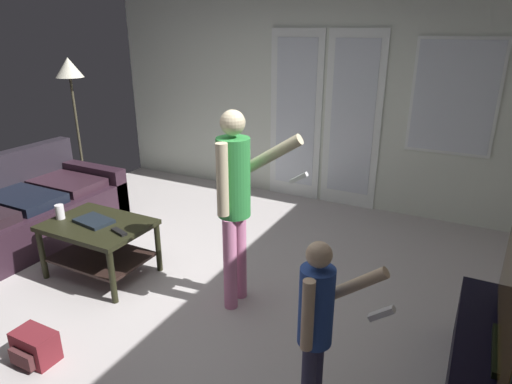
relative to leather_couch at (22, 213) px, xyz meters
The scene contains 12 objects.
ground_plane 2.05m from the leather_couch, ahead, with size 5.27×5.31×0.02m, color #BAB2B1.
wall_back_with_doors 3.41m from the leather_couch, 49.59° to the left, with size 5.27×0.09×2.75m.
leather_couch is the anchor object (origin of this frame).
coffee_table 1.24m from the leather_couch, ahead, with size 0.87×0.62×0.49m.
flat_screen_tv 4.30m from the leather_couch, ahead, with size 0.08×1.21×0.64m.
person_adult 2.56m from the leather_couch, ahead, with size 0.62×0.43×1.52m.
person_child 3.52m from the leather_couch, 12.88° to the right, with size 0.45×0.30×1.10m.
floor_lamp 1.68m from the leather_couch, 107.16° to the left, with size 0.32×0.32×1.72m.
backpack 2.01m from the leather_couch, 34.95° to the right, with size 0.28×0.21×0.21m.
laptop_closed 1.23m from the leather_couch, ahead, with size 0.31×0.21×0.03m, color black.
cup_near_edge 0.95m from the leather_couch, 14.38° to the right, with size 0.07×0.07×0.13m, color white.
tv_remote_black 1.57m from the leather_couch, ahead, with size 0.17×0.05×0.02m, color black.
Camera 1 is at (1.96, -2.41, 2.05)m, focal length 31.03 mm.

